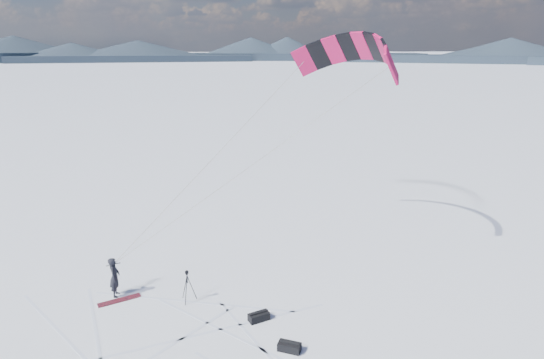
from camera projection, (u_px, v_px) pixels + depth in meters
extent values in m
plane|color=white|center=(162.00, 332.00, 15.94)|extent=(1800.00, 1800.00, 0.00)
cube|color=black|center=(446.00, 58.00, 300.22)|extent=(150.19, 119.71, 4.87)
cone|color=black|center=(447.00, 54.00, 299.54)|extent=(88.58, 88.58, 8.00)
cube|color=black|center=(290.00, 57.00, 321.96)|extent=(156.46, 80.45, 4.87)
cone|color=black|center=(290.00, 54.00, 321.28)|extent=(77.75, 77.75, 8.00)
cube|color=black|center=(138.00, 58.00, 310.47)|extent=(153.20, 57.23, 4.87)
cone|color=black|center=(137.00, 54.00, 309.79)|extent=(69.07, 69.07, 8.00)
cube|color=silver|center=(117.00, 327.00, 16.20)|extent=(6.45, 7.79, 0.01)
cube|color=silver|center=(167.00, 290.00, 18.69)|extent=(11.66, 3.07, 0.01)
cube|color=silver|center=(263.00, 328.00, 16.12)|extent=(6.52, 4.83, 0.01)
cube|color=silver|center=(294.00, 291.00, 18.61)|extent=(8.85, 4.87, 0.01)
imported|color=black|center=(117.00, 295.00, 18.27)|extent=(0.42, 0.62, 1.65)
cube|color=maroon|center=(119.00, 300.00, 17.88)|extent=(1.64, 0.82, 0.04)
cylinder|color=black|center=(192.00, 287.00, 17.80)|extent=(0.36, 0.08, 1.10)
cylinder|color=black|center=(185.00, 287.00, 17.85)|extent=(0.25, 0.30, 1.10)
cylinder|color=black|center=(186.00, 290.00, 17.58)|extent=(0.16, 0.35, 1.10)
cylinder|color=black|center=(187.00, 279.00, 17.64)|extent=(0.03, 0.03, 0.33)
cube|color=black|center=(187.00, 274.00, 17.57)|extent=(0.07, 0.07, 0.05)
cube|color=black|center=(187.00, 272.00, 17.55)|extent=(0.13, 0.10, 0.09)
cylinder|color=black|center=(187.00, 271.00, 17.63)|extent=(0.07, 0.09, 0.07)
cube|color=black|center=(259.00, 317.00, 16.57)|extent=(0.84, 0.56, 0.29)
cylinder|color=black|center=(259.00, 313.00, 16.53)|extent=(0.72, 0.28, 0.07)
cube|color=black|center=(289.00, 347.00, 14.91)|extent=(0.83, 0.69, 0.28)
cylinder|color=black|center=(289.00, 343.00, 14.87)|extent=(0.66, 0.43, 0.09)
cube|color=#B20F47|center=(391.00, 65.00, 18.71)|extent=(1.19, 1.05, 1.64)
cube|color=black|center=(389.00, 57.00, 19.37)|extent=(1.04, 1.12, 1.57)
cube|color=#B20F47|center=(383.00, 51.00, 20.11)|extent=(0.88, 1.14, 1.48)
cube|color=black|center=(374.00, 47.00, 20.88)|extent=(1.02, 1.14, 1.39)
cube|color=#B20F47|center=(362.00, 46.00, 21.64)|extent=(1.16, 1.13, 1.29)
cube|color=black|center=(349.00, 47.00, 22.36)|extent=(1.28, 1.08, 1.39)
cube|color=#B20F47|center=(334.00, 50.00, 22.99)|extent=(1.38, 1.00, 1.48)
cube|color=black|center=(319.00, 55.00, 23.50)|extent=(1.46, 0.88, 1.57)
cube|color=#B20F47|center=(304.00, 61.00, 23.87)|extent=(1.51, 0.72, 1.64)
cylinder|color=gray|center=(255.00, 163.00, 18.30)|extent=(11.58, 0.83, 7.53)
cylinder|color=gray|center=(222.00, 148.00, 20.88)|extent=(9.48, 6.74, 7.53)
cylinder|color=black|center=(113.00, 264.00, 17.89)|extent=(0.53, 0.21, 0.03)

